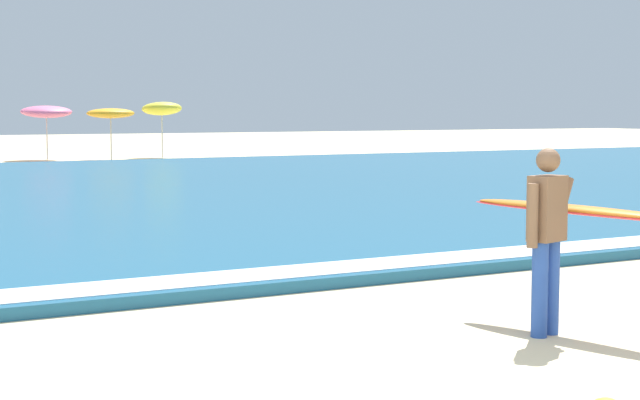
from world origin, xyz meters
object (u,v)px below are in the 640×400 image
(surfer_with_board, at_px, (562,223))
(beach_umbrella_8, at_px, (162,109))
(beach_umbrella_7, at_px, (111,113))
(beach_umbrella_6, at_px, (46,112))

(surfer_with_board, xyz_separation_m, beach_umbrella_8, (8.33, 34.49, 1.12))
(surfer_with_board, bearing_deg, beach_umbrella_7, 80.25)
(surfer_with_board, height_order, beach_umbrella_8, beach_umbrella_8)
(beach_umbrella_7, bearing_deg, beach_umbrella_6, 153.27)
(surfer_with_board, xyz_separation_m, beach_umbrella_7, (5.79, 33.71, 0.92))
(beach_umbrella_7, bearing_deg, beach_umbrella_8, 17.13)
(beach_umbrella_7, bearing_deg, surfer_with_board, -99.75)
(beach_umbrella_7, distance_m, beach_umbrella_8, 2.66)
(surfer_with_board, height_order, beach_umbrella_6, beach_umbrella_6)
(beach_umbrella_6, relative_size, beach_umbrella_7, 1.07)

